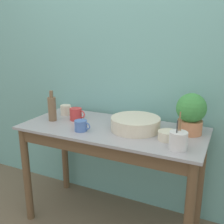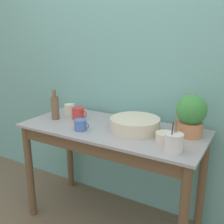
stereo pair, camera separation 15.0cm
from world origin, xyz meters
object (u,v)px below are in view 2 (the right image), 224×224
object	(u,v)px
bottle_tall	(55,107)
mug_cream	(70,109)
bowl_small_cream	(165,137)
utensil_cup	(174,142)
bowl_wash_large	(135,124)
potted_plant	(191,115)
mug_red	(78,113)
mug_blue	(81,125)

from	to	relation	value
bottle_tall	mug_cream	size ratio (longest dim) A/B	1.98
bowl_small_cream	utensil_cup	bearing A→B (deg)	-52.89
bowl_wash_large	mug_cream	bearing A→B (deg)	171.43
potted_plant	utensil_cup	size ratio (longest dim) A/B	1.27
potted_plant	utensil_cup	world-z (taller)	potted_plant
bowl_small_cream	mug_red	bearing A→B (deg)	172.26
mug_red	bottle_tall	bearing A→B (deg)	-150.39
bowl_wash_large	utensil_cup	xyz separation A→B (m)	(0.35, -0.21, 0.01)
mug_cream	potted_plant	bearing A→B (deg)	-0.44
potted_plant	mug_cream	distance (m)	1.05
bowl_wash_large	mug_blue	world-z (taller)	bowl_wash_large
mug_cream	utensil_cup	bearing A→B (deg)	-17.01
mug_red	utensil_cup	size ratio (longest dim) A/B	0.60
bowl_small_cream	utensil_cup	size ratio (longest dim) A/B	0.56
potted_plant	mug_cream	size ratio (longest dim) A/B	2.32
bowl_wash_large	utensil_cup	size ratio (longest dim) A/B	1.59
potted_plant	mug_blue	size ratio (longest dim) A/B	2.33
bottle_tall	bowl_small_cream	xyz separation A→B (m)	(0.94, -0.01, -0.07)
mug_cream	bowl_small_cream	world-z (taller)	mug_cream
mug_blue	potted_plant	bearing A→B (deg)	21.53
mug_red	mug_blue	bearing A→B (deg)	-49.53
mug_red	mug_blue	world-z (taller)	mug_red
bowl_wash_large	bowl_small_cream	world-z (taller)	bowl_wash_large
mug_cream	mug_blue	world-z (taller)	mug_cream
potted_plant	mug_cream	bearing A→B (deg)	179.56
bowl_wash_large	utensil_cup	distance (m)	0.41
potted_plant	bottle_tall	xyz separation A→B (m)	(-1.05, -0.17, -0.05)
utensil_cup	bottle_tall	bearing A→B (deg)	172.51
potted_plant	bowl_wash_large	distance (m)	0.39
bowl_small_cream	mug_blue	bearing A→B (deg)	-170.76
mug_red	mug_blue	xyz separation A→B (m)	(0.17, -0.20, -0.01)
mug_red	bowl_small_cream	distance (m)	0.78
mug_blue	bowl_small_cream	world-z (taller)	mug_blue
mug_red	utensil_cup	world-z (taller)	utensil_cup
bottle_tall	mug_blue	size ratio (longest dim) A/B	1.99
mug_blue	utensil_cup	xyz separation A→B (m)	(0.70, -0.03, 0.02)
bottle_tall	mug_blue	world-z (taller)	bottle_tall
bottle_tall	mug_blue	xyz separation A→B (m)	(0.34, -0.11, -0.06)
bowl_wash_large	mug_blue	bearing A→B (deg)	-151.49
mug_red	bowl_small_cream	xyz separation A→B (m)	(0.78, -0.11, -0.02)
mug_red	utensil_cup	bearing A→B (deg)	-14.75
bottle_tall	mug_blue	distance (m)	0.36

